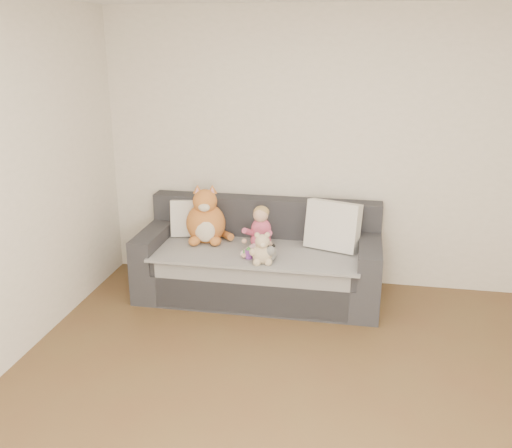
% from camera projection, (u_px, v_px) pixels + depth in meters
% --- Properties ---
extents(room_shell, '(5.00, 5.00, 5.00)m').
position_uv_depth(room_shell, '(323.00, 218.00, 3.36)').
color(room_shell, brown).
rests_on(room_shell, ground).
extents(sofa, '(2.20, 0.94, 0.85)m').
position_uv_depth(sofa, '(260.00, 262.00, 5.32)').
color(sofa, '#2A2A2F').
rests_on(sofa, ground).
extents(cushion_left, '(0.41, 0.25, 0.36)m').
position_uv_depth(cushion_left, '(191.00, 218.00, 5.50)').
color(cushion_left, silver).
rests_on(cushion_left, sofa).
extents(cushion_right_back, '(0.45, 0.27, 0.40)m').
position_uv_depth(cushion_right_back, '(336.00, 227.00, 5.20)').
color(cushion_right_back, silver).
rests_on(cushion_right_back, sofa).
extents(cushion_right_front, '(0.53, 0.35, 0.46)m').
position_uv_depth(cushion_right_front, '(333.00, 226.00, 5.14)').
color(cushion_right_front, silver).
rests_on(cushion_right_front, sofa).
extents(toddler, '(0.29, 0.41, 0.41)m').
position_uv_depth(toddler, '(260.00, 232.00, 5.14)').
color(toddler, '#C44569').
rests_on(toddler, sofa).
extents(plush_cat, '(0.46, 0.43, 0.57)m').
position_uv_depth(plush_cat, '(206.00, 220.00, 5.34)').
color(plush_cat, '#CB6C2D').
rests_on(plush_cat, sofa).
extents(teddy_bear, '(0.22, 0.17, 0.28)m').
position_uv_depth(teddy_bear, '(262.00, 251.00, 4.83)').
color(teddy_bear, tan).
rests_on(teddy_bear, sofa).
extents(plush_cow, '(0.14, 0.22, 0.18)m').
position_uv_depth(plush_cow, '(269.00, 253.00, 4.90)').
color(plush_cow, white).
rests_on(plush_cow, sofa).
extents(sippy_cup, '(0.10, 0.07, 0.11)m').
position_uv_depth(sippy_cup, '(249.00, 252.00, 4.95)').
color(sippy_cup, purple).
rests_on(sippy_cup, sofa).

